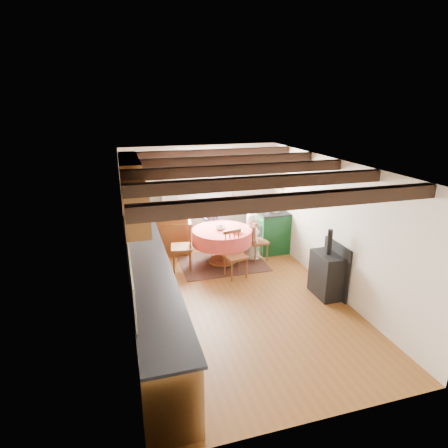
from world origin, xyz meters
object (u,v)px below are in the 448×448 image
object	(u,v)px
chair_right	(258,240)
aga_range	(268,228)
child_right	(252,236)
chair_left	(181,246)
dining_table	(222,246)
child_far	(211,225)
cast_iron_stove	(327,263)
chair_near	(236,255)
cup	(221,227)

from	to	relation	value
chair_right	aga_range	xyz separation A→B (m)	(0.48, 0.57, 0.03)
child_right	chair_left	bearing A→B (deg)	87.20
dining_table	child_far	xyz separation A→B (m)	(-0.03, 0.81, 0.22)
child_far	chair_left	bearing A→B (deg)	52.18
chair_left	cast_iron_stove	bearing A→B (deg)	59.99
aga_range	cast_iron_stove	size ratio (longest dim) A/B	0.84
dining_table	chair_near	size ratio (longest dim) A/B	1.34
child_right	chair_near	bearing A→B (deg)	134.58
dining_table	child_right	bearing A→B (deg)	3.32
cast_iron_stove	child_far	bearing A→B (deg)	118.05
chair_left	chair_right	xyz separation A→B (m)	(1.70, 0.03, -0.07)
cast_iron_stove	cup	size ratio (longest dim) A/B	11.36
chair_near	aga_range	size ratio (longest dim) A/B	0.89
child_far	cup	xyz separation A→B (m)	(0.00, -0.82, 0.22)
dining_table	cast_iron_stove	distance (m)	2.35
chair_right	child_right	bearing A→B (deg)	52.34
chair_right	child_far	distance (m)	1.21
chair_right	cast_iron_stove	distance (m)	1.93
cup	chair_left	bearing A→B (deg)	-175.82
aga_range	cup	xyz separation A→B (m)	(-1.32, -0.53, 0.33)
chair_right	child_far	bearing A→B (deg)	38.88
chair_near	cast_iron_stove	size ratio (longest dim) A/B	0.75
chair_near	chair_right	xyz separation A→B (m)	(0.74, 0.68, -0.02)
chair_near	chair_left	world-z (taller)	chair_left
chair_left	aga_range	distance (m)	2.25
cast_iron_stove	child_far	size ratio (longest dim) A/B	1.04
chair_near	dining_table	bearing A→B (deg)	85.87
chair_near	cup	distance (m)	0.80
chair_near	cup	bearing A→B (deg)	88.07
cup	dining_table	bearing A→B (deg)	9.26
aga_range	child_far	xyz separation A→B (m)	(-1.32, 0.28, 0.11)
dining_table	chair_right	size ratio (longest dim) A/B	1.40
chair_left	cup	bearing A→B (deg)	102.49
chair_near	chair_left	size ratio (longest dim) A/B	0.90
chair_near	child_right	distance (m)	0.98
chair_near	cast_iron_stove	xyz separation A→B (m)	(1.32, -1.15, 0.15)
child_far	child_right	size ratio (longest dim) A/B	1.14
dining_table	child_far	world-z (taller)	child_far
aga_range	cup	size ratio (longest dim) A/B	9.58
aga_range	cup	bearing A→B (deg)	-157.93
cast_iron_stove	child_right	size ratio (longest dim) A/B	1.19
chair_right	cast_iron_stove	xyz separation A→B (m)	(0.59, -1.83, 0.17)
aga_range	cast_iron_stove	world-z (taller)	cast_iron_stove
chair_left	chair_right	size ratio (longest dim) A/B	1.16
child_far	cast_iron_stove	bearing A→B (deg)	124.42
chair_near	child_right	world-z (taller)	child_right
chair_near	child_far	world-z (taller)	child_far
dining_table	cup	bearing A→B (deg)	-170.74
chair_near	cast_iron_stove	bearing A→B (deg)	-51.08
chair_left	cup	distance (m)	0.91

